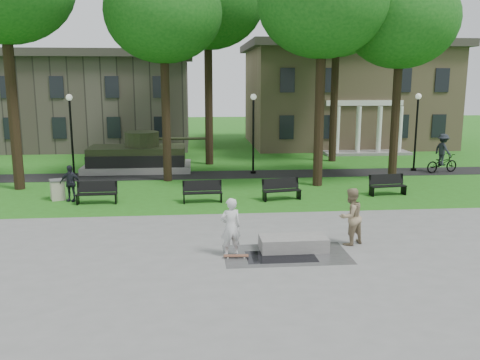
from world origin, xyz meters
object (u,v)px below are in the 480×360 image
object	(u,v)px
concrete_block	(293,243)
cyclist	(442,157)
trash_bin	(58,189)
park_bench_0	(97,192)
skateboarder	(231,227)
friend_watching	(351,216)

from	to	relation	value
concrete_block	cyclist	size ratio (longest dim) A/B	0.93
cyclist	trash_bin	distance (m)	21.94
trash_bin	cyclist	bearing A→B (deg)	13.58
park_bench_0	trash_bin	xyz separation A→B (m)	(-1.98, 0.92, -0.04)
cyclist	park_bench_0	size ratio (longest dim) A/B	1.30
cyclist	skateboarder	bearing A→B (deg)	119.67
friend_watching	trash_bin	world-z (taller)	friend_watching
park_bench_0	trash_bin	size ratio (longest dim) A/B	1.88
concrete_block	friend_watching	world-z (taller)	friend_watching
friend_watching	park_bench_0	size ratio (longest dim) A/B	1.08
park_bench_0	trash_bin	world-z (taller)	park_bench_0
skateboarder	trash_bin	bearing A→B (deg)	-63.70
skateboarder	park_bench_0	world-z (taller)	skateboarder
park_bench_0	cyclist	bearing A→B (deg)	16.65
skateboarder	friend_watching	xyz separation A→B (m)	(4.12, 0.74, 0.04)
concrete_block	trash_bin	distance (m)	12.59
concrete_block	trash_bin	size ratio (longest dim) A/B	2.29
cyclist	park_bench_0	bearing A→B (deg)	92.49
park_bench_0	trash_bin	distance (m)	2.18
trash_bin	friend_watching	bearing A→B (deg)	-33.65
concrete_block	cyclist	world-z (taller)	cyclist
cyclist	park_bench_0	distance (m)	20.28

